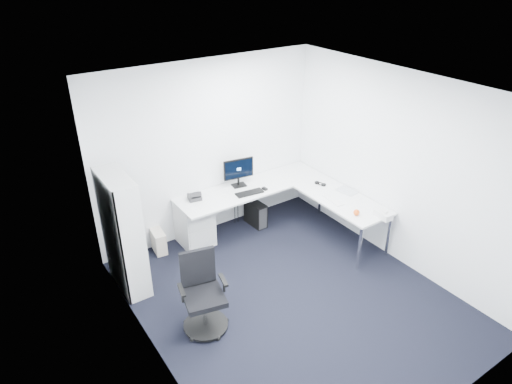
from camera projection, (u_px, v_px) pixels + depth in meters
ground at (292, 298)px, 5.91m from camera, size 4.20×4.20×0.00m
ceiling at (302, 93)px, 4.65m from camera, size 4.20×4.20×0.00m
wall_back at (208, 150)px, 6.82m from camera, size 3.60×0.02×2.70m
wall_front at (456, 313)px, 3.74m from camera, size 3.60×0.02×2.70m
wall_left at (150, 260)px, 4.39m from camera, size 0.02×4.20×2.70m
wall_right at (400, 170)px, 6.17m from camera, size 0.02×4.20×2.70m
l_desk at (265, 216)px, 7.04m from camera, size 2.47×1.38×0.72m
drawer_pedestal at (193, 221)px, 6.90m from camera, size 0.47×0.58×0.71m
bookshelf at (123, 233)px, 5.79m from camera, size 0.31×0.81×1.62m
task_chair at (204, 296)px, 5.22m from camera, size 0.66×0.66×0.98m
black_pc_tower at (256, 214)px, 7.42m from camera, size 0.20×0.42×0.40m
beige_pc_tower at (158, 241)px, 6.77m from camera, size 0.20×0.37×0.34m
power_strip at (253, 211)px, 7.85m from camera, size 0.36×0.14×0.04m
monitor at (239, 172)px, 7.04m from camera, size 0.50×0.23×0.47m
black_keyboard at (249, 193)px, 6.92m from camera, size 0.45×0.20×0.02m
mouse at (265, 189)px, 7.03m from camera, size 0.06×0.09×0.03m
desk_phone at (194, 195)px, 6.73m from camera, size 0.21×0.21×0.13m
laptop at (348, 185)px, 6.93m from camera, size 0.36×0.35×0.22m
white_keyboard at (333, 200)px, 6.73m from camera, size 0.15×0.40×0.01m
headphones at (320, 183)px, 7.18m from camera, size 0.16×0.20×0.05m
orange_fruit at (356, 212)px, 6.33m from camera, size 0.09×0.09×0.09m
tissue_box at (383, 215)px, 6.28m from camera, size 0.15×0.27×0.09m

